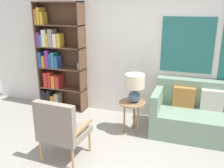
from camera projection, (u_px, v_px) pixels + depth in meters
wall_back at (138, 46)px, 4.56m from camera, size 6.40×0.08×2.70m
bookshelf at (55, 61)px, 5.00m from camera, size 0.96×0.30×2.13m
armchair at (60, 128)px, 3.32m from camera, size 0.62×0.59×0.90m
couch at (211, 117)px, 4.07m from camera, size 1.85×0.84×0.85m
side_table at (132, 106)px, 4.11m from camera, size 0.44×0.44×0.54m
table_lamp at (135, 85)px, 4.00m from camera, size 0.32×0.32×0.47m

